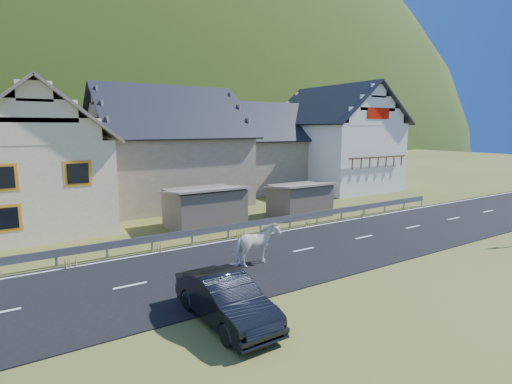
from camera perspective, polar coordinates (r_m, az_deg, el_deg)
ground at (r=18.91m, az=6.83°, el=-8.28°), size 160.00×160.00×0.00m
road at (r=18.90m, az=6.83°, el=-8.23°), size 60.00×7.00×0.04m
lane_markings at (r=18.90m, az=6.83°, el=-8.15°), size 60.00×6.60×0.01m
guardrail at (r=21.63m, az=0.68°, el=-4.43°), size 28.10×0.09×0.75m
shed_left at (r=22.98m, az=-7.36°, el=-2.32°), size 4.30×3.30×2.40m
shed_right at (r=25.96m, az=6.23°, el=-1.19°), size 3.80×2.90×2.20m
house_cream at (r=26.01m, az=-29.22°, el=5.17°), size 7.80×9.80×8.30m
house_stone_a at (r=30.79m, az=-12.56°, el=7.08°), size 10.80×9.80×8.90m
house_stone_b at (r=37.12m, az=1.15°, el=7.01°), size 9.80×8.80×8.10m
house_white at (r=38.48m, az=11.22°, el=8.15°), size 8.80×10.80×9.70m
mountain at (r=196.32m, az=-27.23°, el=0.68°), size 440.00×280.00×260.00m
horse at (r=16.51m, az=0.04°, el=-7.58°), size 1.16×2.12×1.71m
car at (r=12.13m, az=-4.32°, el=-15.02°), size 1.56×4.24×1.39m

